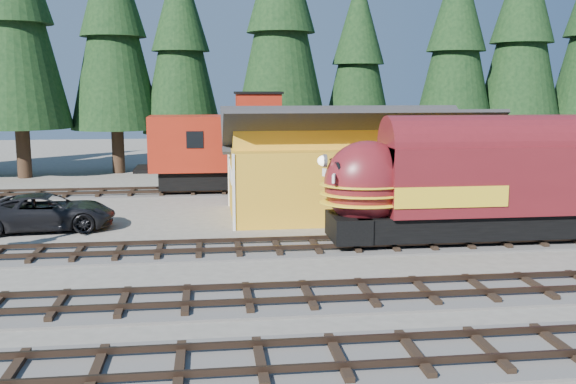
{
  "coord_description": "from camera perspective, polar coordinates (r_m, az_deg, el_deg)",
  "views": [
    {
      "loc": [
        -7.08,
        -20.16,
        6.25
      ],
      "look_at": [
        -4.05,
        4.0,
        2.26
      ],
      "focal_mm": 40.0,
      "sensor_mm": 36.0,
      "label": 1
    }
  ],
  "objects": [
    {
      "name": "locomotive",
      "position": [
        26.91,
        17.45,
        0.44
      ],
      "size": [
        14.28,
        2.84,
        3.88
      ],
      "color": "black",
      "rests_on": "ground"
    },
    {
      "name": "pickup_truck_a",
      "position": [
        30.24,
        -20.63,
        -1.67
      ],
      "size": [
        6.0,
        3.14,
        1.61
      ],
      "primitive_type": "imported",
      "rotation": [
        0.0,
        0.0,
        1.65
      ],
      "color": "black",
      "rests_on": "ground"
    },
    {
      "name": "conifer_backdrop",
      "position": [
        46.26,
        5.26,
        14.29
      ],
      "size": [
        80.03,
        22.96,
        17.39
      ],
      "color": "black",
      "rests_on": "ground"
    },
    {
      "name": "caboose",
      "position": [
        38.38,
        -4.14,
        4.02
      ],
      "size": [
        10.66,
        3.09,
        5.54
      ],
      "color": "black",
      "rests_on": "ground"
    },
    {
      "name": "ground",
      "position": [
        22.26,
        11.8,
        -7.2
      ],
      "size": [
        120.0,
        120.0,
        0.0
      ],
      "primitive_type": "plane",
      "color": "#6B665B",
      "rests_on": "ground"
    },
    {
      "name": "depot",
      "position": [
        31.64,
        5.83,
        3.29
      ],
      "size": [
        12.8,
        7.0,
        5.3
      ],
      "color": "gold",
      "rests_on": "ground"
    },
    {
      "name": "track_spur",
      "position": [
        38.77,
        -11.37,
        -0.07
      ],
      "size": [
        32.0,
        3.2,
        0.33
      ],
      "color": "#4C4947",
      "rests_on": "ground"
    }
  ]
}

